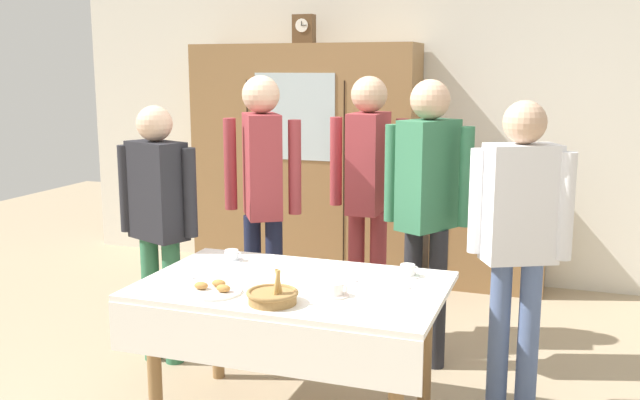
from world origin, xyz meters
TOP-DOWN VIEW (x-y plane):
  - back_wall at (0.00, 2.65)m, footprint 6.40×0.10m
  - dining_table at (0.00, -0.23)m, footprint 1.50×0.95m
  - wall_cabinet at (-0.90, 2.35)m, footprint 1.96×0.46m
  - mantel_clock at (-0.90, 2.35)m, footprint 0.18×0.11m
  - bookshelf_low at (0.68, 2.41)m, footprint 0.91×0.35m
  - book_stack at (0.68, 2.40)m, footprint 0.17×0.19m
  - tea_cup_near_left at (0.26, -0.33)m, footprint 0.13×0.13m
  - tea_cup_front_edge at (0.51, 0.10)m, footprint 0.13×0.13m
  - tea_cup_near_right at (-0.47, 0.07)m, footprint 0.13×0.13m
  - bread_basket at (0.02, -0.52)m, footprint 0.24×0.24m
  - pastry_plate at (-0.31, -0.47)m, footprint 0.28×0.28m
  - spoon_center at (0.26, -0.07)m, footprint 0.12×0.02m
  - spoon_near_right at (-0.53, -0.30)m, footprint 0.12×0.02m
  - spoon_far_left at (0.53, -0.09)m, footprint 0.12×0.02m
  - person_behind_table_right at (-0.55, 0.67)m, footprint 0.52×0.41m
  - person_behind_table_left at (0.49, 0.71)m, footprint 0.52×0.41m
  - person_near_right_end at (-1.04, 0.24)m, footprint 0.52×0.32m
  - person_by_cabinet at (0.03, 1.05)m, footprint 0.52×0.37m
  - person_beside_shelf at (1.04, 0.32)m, footprint 0.52×0.34m

SIDE VIEW (x-z plane):
  - bookshelf_low at x=0.68m, z-range 0.00..0.88m
  - dining_table at x=0.00m, z-range 0.26..1.00m
  - spoon_center at x=0.26m, z-range 0.74..0.74m
  - spoon_near_right at x=-0.53m, z-range 0.74..0.74m
  - spoon_far_left at x=0.53m, z-range 0.74..0.74m
  - pastry_plate at x=-0.31m, z-range 0.73..0.77m
  - tea_cup_front_edge at x=0.51m, z-range 0.73..0.79m
  - tea_cup_near_left at x=0.26m, z-range 0.73..0.80m
  - tea_cup_near_right at x=-0.47m, z-range 0.73..0.80m
  - bread_basket at x=0.02m, z-range 0.69..0.85m
  - book_stack at x=0.68m, z-range 0.88..0.96m
  - person_near_right_end at x=-1.04m, z-range 0.17..1.74m
  - person_beside_shelf at x=1.04m, z-range 0.18..1.81m
  - wall_cabinet at x=-0.90m, z-range 0.00..1.99m
  - person_behind_table_left at x=0.49m, z-range 0.20..1.92m
  - person_by_cabinet at x=0.03m, z-range 0.20..1.94m
  - person_behind_table_right at x=-0.55m, z-range 0.20..1.94m
  - back_wall at x=0.00m, z-range 0.00..2.70m
  - mantel_clock at x=-0.90m, z-range 1.99..2.23m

